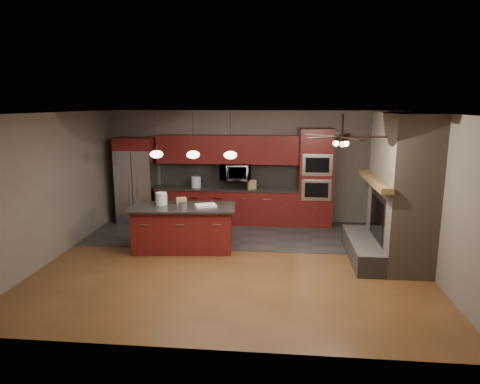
# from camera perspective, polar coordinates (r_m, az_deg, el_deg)

# --- Properties ---
(ground) EXTENTS (7.00, 7.00, 0.00)m
(ground) POSITION_cam_1_polar(r_m,az_deg,el_deg) (8.27, -0.78, -9.26)
(ground) COLOR brown
(ground) RESTS_ON ground
(ceiling) EXTENTS (7.00, 6.00, 0.02)m
(ceiling) POSITION_cam_1_polar(r_m,az_deg,el_deg) (7.73, -0.84, 10.51)
(ceiling) COLOR white
(ceiling) RESTS_ON back_wall
(back_wall) EXTENTS (7.00, 0.02, 2.80)m
(back_wall) POSITION_cam_1_polar(r_m,az_deg,el_deg) (10.83, 0.97, 3.41)
(back_wall) COLOR #675C52
(back_wall) RESTS_ON ground
(right_wall) EXTENTS (0.02, 6.00, 2.80)m
(right_wall) POSITION_cam_1_polar(r_m,az_deg,el_deg) (8.26, 24.08, -0.21)
(right_wall) COLOR #675C52
(right_wall) RESTS_ON ground
(left_wall) EXTENTS (0.02, 6.00, 2.80)m
(left_wall) POSITION_cam_1_polar(r_m,az_deg,el_deg) (8.97, -23.62, 0.70)
(left_wall) COLOR #675C52
(left_wall) RESTS_ON ground
(slate_tile_patch) EXTENTS (7.00, 2.40, 0.01)m
(slate_tile_patch) POSITION_cam_1_polar(r_m,az_deg,el_deg) (9.96, 0.38, -5.56)
(slate_tile_patch) COLOR #2F2C2A
(slate_tile_patch) RESTS_ON ground
(fireplace_column) EXTENTS (1.30, 2.10, 2.80)m
(fireplace_column) POSITION_cam_1_polar(r_m,az_deg,el_deg) (8.53, 20.25, -0.28)
(fireplace_column) COLOR #796556
(fireplace_column) RESTS_ON ground
(back_cabinetry) EXTENTS (3.59, 0.64, 2.20)m
(back_cabinetry) POSITION_cam_1_polar(r_m,az_deg,el_deg) (10.71, -1.68, 0.56)
(back_cabinetry) COLOR maroon
(back_cabinetry) RESTS_ON ground
(oven_tower) EXTENTS (0.80, 0.63, 2.38)m
(oven_tower) POSITION_cam_1_polar(r_m,az_deg,el_deg) (10.55, 10.08, 1.86)
(oven_tower) COLOR maroon
(oven_tower) RESTS_ON ground
(microwave) EXTENTS (0.73, 0.41, 0.50)m
(microwave) POSITION_cam_1_polar(r_m,az_deg,el_deg) (10.62, -0.62, 2.70)
(microwave) COLOR silver
(microwave) RESTS_ON back_cabinetry
(refrigerator) EXTENTS (0.92, 0.75, 2.14)m
(refrigerator) POSITION_cam_1_polar(r_m,az_deg,el_deg) (11.08, -13.58, 1.54)
(refrigerator) COLOR silver
(refrigerator) RESTS_ON ground
(kitchen_island) EXTENTS (2.21, 1.16, 0.92)m
(kitchen_island) POSITION_cam_1_polar(r_m,az_deg,el_deg) (8.86, -7.58, -4.76)
(kitchen_island) COLOR maroon
(kitchen_island) RESTS_ON ground
(white_bucket) EXTENTS (0.28, 0.28, 0.25)m
(white_bucket) POSITION_cam_1_polar(r_m,az_deg,el_deg) (8.93, -10.44, -0.87)
(white_bucket) COLOR silver
(white_bucket) RESTS_ON kitchen_island
(paint_can) EXTENTS (0.20, 0.20, 0.12)m
(paint_can) POSITION_cam_1_polar(r_m,az_deg,el_deg) (8.51, -7.66, -1.87)
(paint_can) COLOR #B0B0B5
(paint_can) RESTS_ON kitchen_island
(paint_tray) EXTENTS (0.48, 0.41, 0.04)m
(paint_tray) POSITION_cam_1_polar(r_m,az_deg,el_deg) (8.68, -4.60, -1.79)
(paint_tray) COLOR white
(paint_tray) RESTS_ON kitchen_island
(cardboard_box) EXTENTS (0.24, 0.22, 0.13)m
(cardboard_box) POSITION_cam_1_polar(r_m,az_deg,el_deg) (8.94, -7.85, -1.17)
(cardboard_box) COLOR #98754E
(cardboard_box) RESTS_ON kitchen_island
(counter_bucket) EXTENTS (0.28, 0.28, 0.27)m
(counter_bucket) POSITION_cam_1_polar(r_m,az_deg,el_deg) (10.77, -5.88, 1.34)
(counter_bucket) COLOR silver
(counter_bucket) RESTS_ON back_cabinetry
(counter_box) EXTENTS (0.24, 0.21, 0.22)m
(counter_box) POSITION_cam_1_polar(r_m,az_deg,el_deg) (10.53, 1.56, 1.02)
(counter_box) COLOR #947D4C
(counter_box) RESTS_ON back_cabinetry
(pendant_left) EXTENTS (0.26, 0.26, 0.92)m
(pendant_left) POSITION_cam_1_polar(r_m,az_deg,el_deg) (8.80, -11.07, 4.99)
(pendant_left) COLOR black
(pendant_left) RESTS_ON ceiling
(pendant_center) EXTENTS (0.26, 0.26, 0.92)m
(pendant_center) POSITION_cam_1_polar(r_m,az_deg,el_deg) (8.62, -6.27, 5.00)
(pendant_center) COLOR black
(pendant_center) RESTS_ON ceiling
(pendant_right) EXTENTS (0.26, 0.26, 0.92)m
(pendant_right) POSITION_cam_1_polar(r_m,az_deg,el_deg) (8.50, -1.30, 4.97)
(pendant_right) COLOR black
(pendant_right) RESTS_ON ceiling
(ceiling_fan) EXTENTS (1.27, 1.33, 0.41)m
(ceiling_fan) POSITION_cam_1_polar(r_m,az_deg,el_deg) (6.96, 13.42, 7.25)
(ceiling_fan) COLOR black
(ceiling_fan) RESTS_ON ceiling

